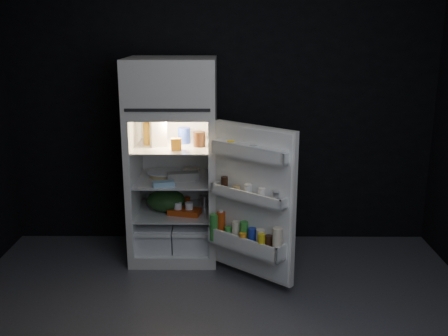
{
  "coord_description": "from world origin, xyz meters",
  "views": [
    {
      "loc": [
        0.06,
        -3.18,
        2.03
      ],
      "look_at": [
        0.03,
        1.0,
        0.9
      ],
      "focal_mm": 42.0,
      "sensor_mm": 36.0,
      "label": 1
    }
  ],
  "objects_px": {
    "yogurt_tray": "(185,212)",
    "fridge_door": "(251,206)",
    "egg_carton": "(183,176)",
    "milk_jug": "(158,132)",
    "refrigerator": "(173,152)"
  },
  "relations": [
    {
      "from": "refrigerator",
      "to": "milk_jug",
      "type": "xyz_separation_m",
      "value": [
        -0.12,
        -0.04,
        0.19
      ]
    },
    {
      "from": "milk_jug",
      "to": "fridge_door",
      "type": "bearing_deg",
      "value": -54.7
    },
    {
      "from": "refrigerator",
      "to": "egg_carton",
      "type": "xyz_separation_m",
      "value": [
        0.09,
        -0.09,
        -0.19
      ]
    },
    {
      "from": "yogurt_tray",
      "to": "fridge_door",
      "type": "bearing_deg",
      "value": -27.21
    },
    {
      "from": "milk_jug",
      "to": "egg_carton",
      "type": "bearing_deg",
      "value": -30.01
    },
    {
      "from": "milk_jug",
      "to": "egg_carton",
      "type": "distance_m",
      "value": 0.44
    },
    {
      "from": "egg_carton",
      "to": "yogurt_tray",
      "type": "bearing_deg",
      "value": -85.88
    },
    {
      "from": "yogurt_tray",
      "to": "egg_carton",
      "type": "bearing_deg",
      "value": 116.71
    },
    {
      "from": "fridge_door",
      "to": "yogurt_tray",
      "type": "xyz_separation_m",
      "value": [
        -0.56,
        0.48,
        -0.22
      ]
    },
    {
      "from": "egg_carton",
      "to": "milk_jug",
      "type": "bearing_deg",
      "value": 159.25
    },
    {
      "from": "fridge_door",
      "to": "refrigerator",
      "type": "bearing_deg",
      "value": 136.89
    },
    {
      "from": "egg_carton",
      "to": "yogurt_tray",
      "type": "relative_size",
      "value": 0.99
    },
    {
      "from": "refrigerator",
      "to": "yogurt_tray",
      "type": "relative_size",
      "value": 6.4
    },
    {
      "from": "milk_jug",
      "to": "egg_carton",
      "type": "relative_size",
      "value": 0.87
    },
    {
      "from": "refrigerator",
      "to": "fridge_door",
      "type": "xyz_separation_m",
      "value": [
        0.66,
        -0.62,
        -0.28
      ]
    }
  ]
}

